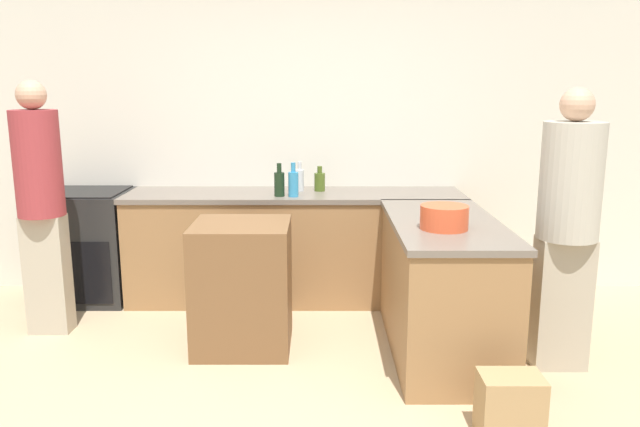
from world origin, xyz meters
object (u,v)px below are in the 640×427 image
person_at_peninsula (567,221)px  range_oven (85,246)px  mixing_bowl (444,217)px  olive_oil_bottle (319,181)px  person_by_range (40,198)px  island_table (242,286)px  paper_bag (509,406)px  dish_soap_bottle (292,183)px  vinegar_bottle_clear (299,179)px  wine_bottle_dark (279,183)px

person_at_peninsula → range_oven: bearing=159.6°
mixing_bowl → olive_oil_bottle: 1.56m
person_by_range → island_table: bearing=-10.5°
paper_bag → dish_soap_bottle: bearing=121.4°
person_at_peninsula → person_by_range: bearing=170.6°
person_at_peninsula → paper_bag: person_at_peninsula is taller
range_oven → mixing_bowl: size_ratio=3.13×
mixing_bowl → vinegar_bottle_clear: vinegar_bottle_clear is taller
island_table → person_at_peninsula: size_ratio=0.49×
paper_bag → vinegar_bottle_clear: bearing=117.3°
wine_bottle_dark → person_by_range: person_by_range is taller
range_oven → island_table: size_ratio=1.06×
olive_oil_bottle → dish_soap_bottle: (-0.21, -0.26, 0.02)m
mixing_bowl → vinegar_bottle_clear: size_ratio=1.20×
mixing_bowl → paper_bag: size_ratio=0.87×
vinegar_bottle_clear → paper_bag: vinegar_bottle_clear is taller
range_oven → vinegar_bottle_clear: vinegar_bottle_clear is taller
island_table → person_at_peninsula: person_at_peninsula is taller
wine_bottle_dark → person_by_range: bearing=-161.5°
wine_bottle_dark → dish_soap_bottle: size_ratio=0.97×
mixing_bowl → person_at_peninsula: bearing=0.4°
wine_bottle_dark → vinegar_bottle_clear: (0.15, 0.24, -0.01)m
wine_bottle_dark → person_at_peninsula: person_at_peninsula is taller
olive_oil_bottle → island_table: bearing=-116.3°
mixing_bowl → dish_soap_bottle: (-0.97, 1.10, 0.03)m
mixing_bowl → wine_bottle_dark: (-1.07, 1.12, 0.03)m
range_oven → dish_soap_bottle: (1.72, -0.18, 0.55)m
olive_oil_bottle → paper_bag: (0.96, -2.18, -0.81)m
range_oven → olive_oil_bottle: size_ratio=4.43×
olive_oil_bottle → vinegar_bottle_clear: 0.16m
person_by_range → paper_bag: person_by_range is taller
olive_oil_bottle → wine_bottle_dark: wine_bottle_dark is taller
dish_soap_bottle → person_by_range: 1.81m
range_oven → person_at_peninsula: size_ratio=0.52×
dish_soap_bottle → person_at_peninsula: person_at_peninsula is taller
olive_oil_bottle → dish_soap_bottle: bearing=-128.7°
island_table → paper_bag: 1.88m
olive_oil_bottle → person_by_range: (-1.94, -0.79, 0.00)m
range_oven → island_table: 1.72m
island_table → olive_oil_bottle: size_ratio=4.20×
island_table → paper_bag: size_ratio=2.56×
dish_soap_bottle → person_by_range: (-1.73, -0.53, -0.02)m
dish_soap_bottle → mixing_bowl: bearing=-48.8°
dish_soap_bottle → person_by_range: person_by_range is taller
range_oven → person_by_range: bearing=-90.8°
mixing_bowl → person_at_peninsula: size_ratio=0.17×
range_oven → mixing_bowl: (2.69, -1.29, 0.52)m
island_table → dish_soap_bottle: dish_soap_bottle is taller
person_at_peninsula → mixing_bowl: bearing=-179.6°
mixing_bowl → paper_bag: (0.20, -0.81, -0.80)m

